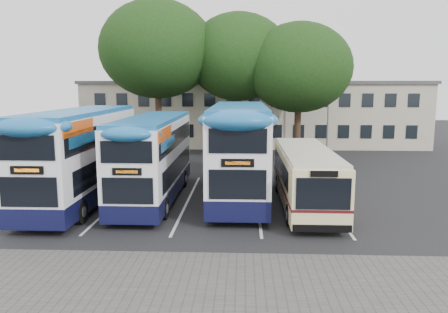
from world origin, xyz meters
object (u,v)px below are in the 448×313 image
at_px(tree_right, 299,68).
at_px(bus_dd_right, 239,146).
at_px(bus_single, 305,174).
at_px(bus_dd_mid, 154,154).
at_px(tree_left, 157,50).
at_px(tree_mid, 239,57).
at_px(lamp_post, 329,94).
at_px(bus_dd_left, 82,152).

relative_size(tree_right, bus_dd_right, 0.92).
distance_m(bus_dd_right, bus_single, 3.85).
bearing_deg(bus_dd_mid, tree_left, 99.70).
height_order(tree_left, bus_dd_right, tree_left).
xyz_separation_m(tree_mid, bus_dd_right, (0.20, -12.49, -5.35)).
relative_size(tree_left, bus_single, 1.32).
bearing_deg(lamp_post, tree_right, -135.04).
bearing_deg(bus_dd_left, tree_left, 84.13).
bearing_deg(bus_dd_mid, bus_dd_right, 13.31).
relative_size(lamp_post, bus_dd_right, 0.79).
height_order(bus_dd_mid, bus_dd_right, bus_dd_right).
bearing_deg(bus_dd_right, bus_dd_left, -169.00).
height_order(lamp_post, bus_dd_left, lamp_post).
xyz_separation_m(lamp_post, tree_right, (-2.83, -2.83, 2.00)).
xyz_separation_m(tree_right, bus_dd_right, (-4.36, -10.97, -4.46)).
bearing_deg(lamp_post, bus_dd_mid, -127.77).
xyz_separation_m(bus_dd_left, bus_single, (10.98, -0.34, -0.95)).
relative_size(lamp_post, tree_mid, 0.79).
bearing_deg(lamp_post, bus_dd_left, -134.35).
relative_size(lamp_post, bus_single, 0.97).
bearing_deg(tree_right, bus_dd_mid, -125.81).
xyz_separation_m(tree_mid, bus_single, (3.41, -14.34, -6.40)).
bearing_deg(bus_dd_mid, tree_right, 54.19).
bearing_deg(tree_left, tree_mid, 8.68).
distance_m(bus_dd_mid, bus_dd_right, 4.42).
relative_size(tree_mid, tree_right, 1.09).
distance_m(lamp_post, tree_mid, 8.04).
bearing_deg(tree_left, bus_single, -54.24).
xyz_separation_m(tree_left, bus_dd_right, (6.43, -11.54, -5.88)).
distance_m(tree_left, tree_mid, 6.33).
bearing_deg(bus_dd_mid, tree_mid, 73.15).
relative_size(tree_left, bus_dd_left, 1.12).
bearing_deg(lamp_post, bus_dd_right, -117.53).
xyz_separation_m(tree_left, bus_dd_mid, (2.14, -12.55, -6.18)).
height_order(tree_left, bus_dd_left, tree_left).
bearing_deg(tree_left, bus_dd_left, -95.87).
relative_size(tree_mid, bus_single, 1.23).
distance_m(tree_left, bus_dd_mid, 14.15).
bearing_deg(tree_right, bus_single, -95.10).
bearing_deg(lamp_post, tree_left, -170.58).
xyz_separation_m(tree_left, bus_single, (9.64, -13.39, -6.93)).
bearing_deg(bus_single, tree_mid, 103.37).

